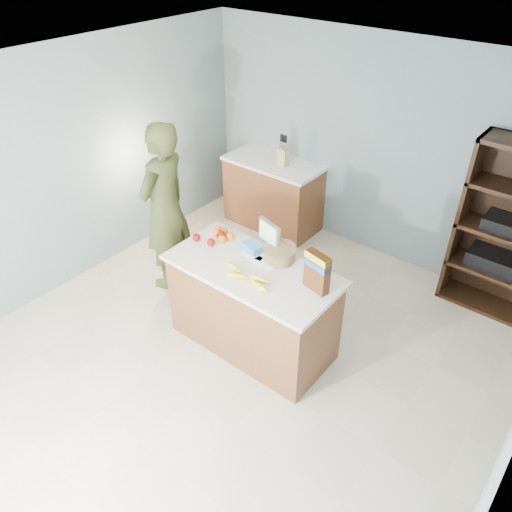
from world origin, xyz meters
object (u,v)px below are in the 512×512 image
Objects in this scene: counter_peninsula at (253,310)px; person at (165,208)px; shelving_unit at (507,233)px; cereal_box at (317,269)px; tv at (269,234)px.

person reaches higher than counter_peninsula.
shelving_unit reaches higher than counter_peninsula.
person reaches higher than cereal_box.
counter_peninsula is 4.53× the size of cereal_box.
cereal_box is at bearing 9.79° from counter_peninsula.
person is (-2.90, -1.83, 0.06)m from shelving_unit.
shelving_unit is at bearing 63.74° from cereal_box.
counter_peninsula is 0.91m from cereal_box.
tv is 0.82× the size of cereal_box.
tv is at bearing 86.00° from person.
counter_peninsula is at bearing -127.11° from shelving_unit.
shelving_unit is 2.37m from tv.
cereal_box is (0.66, -0.23, 0.04)m from tv.
cereal_box is (0.59, 0.10, 0.68)m from counter_peninsula.
counter_peninsula is 1.46m from person.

